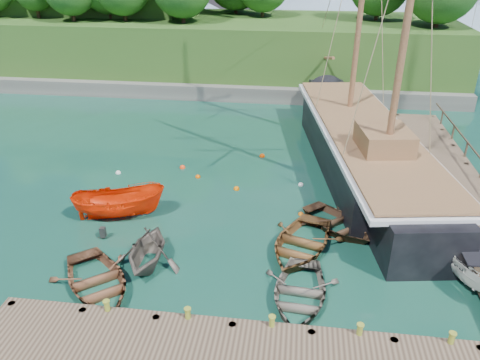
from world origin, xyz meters
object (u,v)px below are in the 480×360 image
object	(u,v)px
motorboat_orange	(121,217)
cabin_boat_white	(471,284)
rowboat_0	(98,289)
rowboat_4	(337,228)
rowboat_1	(148,264)
rowboat_3	(298,300)
schooner	(363,151)
rowboat_2	(300,250)

from	to	relation	value
motorboat_orange	cabin_boat_white	xyz separation A→B (m)	(16.26, -3.21, 0.00)
rowboat_0	rowboat_4	bearing A→B (deg)	-8.55
rowboat_1	rowboat_3	bearing A→B (deg)	-13.41
rowboat_4	schooner	distance (m)	7.55
schooner	motorboat_orange	bearing A→B (deg)	-158.53
rowboat_3	schooner	world-z (taller)	schooner
rowboat_0	rowboat_4	xyz separation A→B (m)	(9.90, 5.84, 0.00)
rowboat_0	motorboat_orange	distance (m)	5.63
rowboat_0	rowboat_3	world-z (taller)	rowboat_0
rowboat_2	cabin_boat_white	xyz separation A→B (m)	(7.08, -1.46, 0.00)
rowboat_0	rowboat_4	size ratio (longest dim) A/B	1.12
rowboat_4	motorboat_orange	size ratio (longest dim) A/B	0.88
rowboat_0	rowboat_1	world-z (taller)	rowboat_1
rowboat_1	schooner	distance (m)	15.20
rowboat_0	schooner	xyz separation A→B (m)	(11.75, 13.07, 1.15)
rowboat_0	motorboat_orange	bearing A→B (deg)	61.90
cabin_boat_white	schooner	size ratio (longest dim) A/B	0.16
motorboat_orange	cabin_boat_white	size ratio (longest dim) A/B	1.01
cabin_boat_white	rowboat_2	bearing A→B (deg)	145.12
rowboat_0	cabin_boat_white	size ratio (longest dim) A/B	0.99
rowboat_2	schooner	size ratio (longest dim) A/B	0.17
motorboat_orange	schooner	world-z (taller)	schooner
rowboat_0	schooner	world-z (taller)	schooner
rowboat_1	rowboat_4	xyz separation A→B (m)	(8.37, 3.97, 0.00)
rowboat_2	rowboat_3	size ratio (longest dim) A/B	1.10
schooner	cabin_boat_white	bearing A→B (deg)	-81.28
rowboat_0	schooner	distance (m)	17.61
rowboat_1	rowboat_3	world-z (taller)	rowboat_1
rowboat_1	cabin_boat_white	size ratio (longest dim) A/B	0.76
rowboat_2	rowboat_4	distance (m)	2.74
rowboat_0	rowboat_1	xyz separation A→B (m)	(1.53, 1.87, 0.00)
rowboat_0	rowboat_2	world-z (taller)	rowboat_2
rowboat_4	cabin_boat_white	bearing A→B (deg)	-74.83
rowboat_1	schooner	size ratio (longest dim) A/B	0.12
rowboat_3	cabin_boat_white	size ratio (longest dim) A/B	0.94
cabin_boat_white	rowboat_3	bearing A→B (deg)	172.07
rowboat_0	motorboat_orange	world-z (taller)	motorboat_orange
rowboat_0	rowboat_2	bearing A→B (deg)	-14.11
rowboat_2	schooner	world-z (taller)	schooner
rowboat_0	rowboat_3	xyz separation A→B (m)	(8.11, 0.38, 0.00)
rowboat_4	motorboat_orange	world-z (taller)	motorboat_orange
rowboat_2	rowboat_3	bearing A→B (deg)	-71.57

